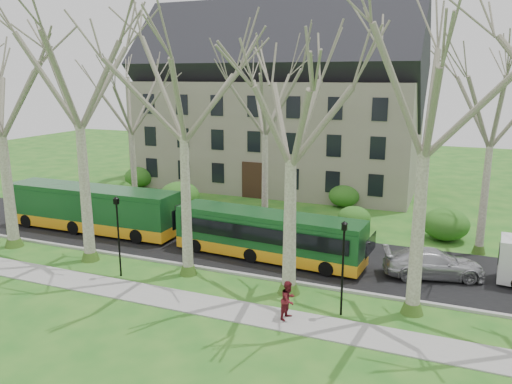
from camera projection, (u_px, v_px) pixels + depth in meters
ground at (230, 286)px, 25.62m from camera, size 120.00×120.00×0.00m
sidewalk at (207, 305)px, 23.35m from camera, size 70.00×2.00×0.06m
road at (268, 251)px, 30.58m from camera, size 80.00×8.00×0.06m
curb at (241, 274)px, 26.96m from camera, size 80.00×0.25×0.14m
building at (278, 102)px, 47.64m from camera, size 26.50×12.20×16.00m
tree_row_verge at (231, 150)px, 24.30m from camera, size 49.00×7.00×14.00m
tree_row_far at (278, 142)px, 34.67m from camera, size 33.00×7.00×12.00m
lamp_row at (220, 244)px, 24.13m from camera, size 36.22×0.22×4.30m
hedges at (251, 198)px, 39.73m from camera, size 30.60×8.60×2.00m
bus_lead at (92, 208)px, 34.28m from camera, size 12.67×2.66×3.17m
bus_follow at (268, 235)px, 29.05m from camera, size 11.47×3.24×2.83m
sedan at (433, 263)px, 26.48m from camera, size 5.56×3.42×1.50m
pedestrian_b at (288, 300)px, 21.89m from camera, size 0.84×0.98×1.74m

